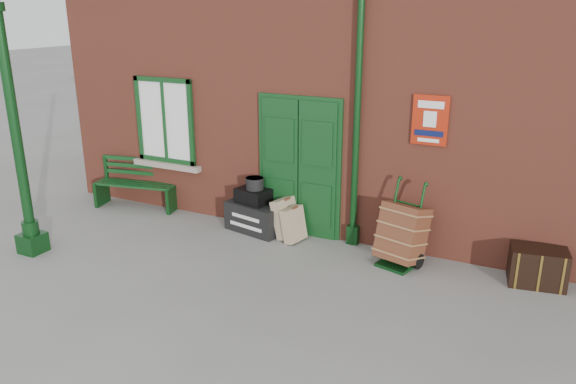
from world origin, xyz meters
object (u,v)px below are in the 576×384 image
Objects in this scene: porter_trolley at (402,234)px; dark_trunk at (538,266)px; bench at (138,182)px; houdini_trunk at (256,217)px.

porter_trolley is 1.82m from dark_trunk.
bench reaches higher than dark_trunk.
houdini_trunk is 2.52m from porter_trolley.
houdini_trunk is 4.30m from dark_trunk.
porter_trolley reaches higher than bench.
porter_trolley is 1.70× the size of dark_trunk.
houdini_trunk is 1.35× the size of dark_trunk.
houdini_trunk is 0.79× the size of porter_trolley.
bench is 1.30× the size of porter_trolley.
houdini_trunk is at bearing 170.36° from dark_trunk.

